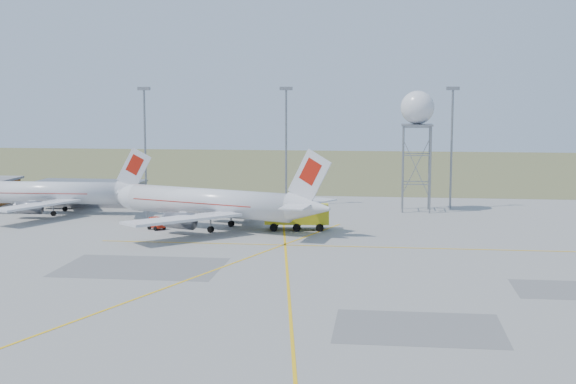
# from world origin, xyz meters

# --- Properties ---
(ground) EXTENTS (400.00, 400.00, 0.00)m
(ground) POSITION_xyz_m (0.00, 0.00, 0.00)
(ground) COLOR gray
(ground) RESTS_ON ground
(grass_strip) EXTENTS (400.00, 120.00, 0.03)m
(grass_strip) POSITION_xyz_m (0.00, 140.00, 0.01)
(grass_strip) COLOR #555D33
(grass_strip) RESTS_ON ground
(building_grey) EXTENTS (19.00, 10.00, 3.90)m
(building_grey) POSITION_xyz_m (-45.00, 64.00, 1.97)
(building_grey) COLOR gray
(building_grey) RESTS_ON ground
(mast_a) EXTENTS (2.20, 0.50, 20.50)m
(mast_a) POSITION_xyz_m (-35.00, 66.00, 12.07)
(mast_a) COLOR gray
(mast_a) RESTS_ON ground
(mast_b) EXTENTS (2.20, 0.50, 20.50)m
(mast_b) POSITION_xyz_m (-10.00, 66.00, 12.07)
(mast_b) COLOR gray
(mast_b) RESTS_ON ground
(mast_c) EXTENTS (2.20, 0.50, 20.50)m
(mast_c) POSITION_xyz_m (18.00, 66.00, 12.07)
(mast_c) COLOR gray
(mast_c) RESTS_ON ground
(airliner_main) EXTENTS (34.40, 32.37, 12.04)m
(airliner_main) POSITION_xyz_m (-17.51, 41.07, 3.69)
(airliner_main) COLOR silver
(airliner_main) RESTS_ON ground
(airliner_far) EXTENTS (31.82, 30.94, 10.83)m
(airliner_far) POSITION_xyz_m (-46.64, 52.36, 3.32)
(airliner_far) COLOR silver
(airliner_far) RESTS_ON ground
(radar_tower) EXTENTS (5.48, 5.48, 19.82)m
(radar_tower) POSITION_xyz_m (12.08, 62.36, 11.12)
(radar_tower) COLOR gray
(radar_tower) RESTS_ON ground
(fire_truck) EXTENTS (9.35, 4.27, 3.65)m
(fire_truck) POSITION_xyz_m (-5.15, 41.88, 1.75)
(fire_truck) COLOR gold
(fire_truck) RESTS_ON ground
(baggage_tug) EXTENTS (2.72, 2.67, 1.75)m
(baggage_tug) POSITION_xyz_m (-25.45, 39.58, 0.66)
(baggage_tug) COLOR #A81C0C
(baggage_tug) RESTS_ON ground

